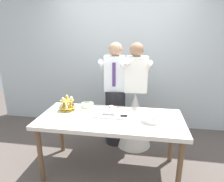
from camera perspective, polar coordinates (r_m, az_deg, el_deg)
The scene contains 9 objects.
ground_plane at distance 2.86m, azimuth -0.41°, elevation -22.05°, with size 8.00×8.00×0.00m, color #564C47.
rear_wall at distance 3.69m, azimuth 3.34°, elevation 11.48°, with size 5.20×0.10×2.90m, color silver.
dessert_table at distance 2.48m, azimuth -0.44°, elevation -9.32°, with size 1.80×0.80×0.78m.
cupcake_stand at distance 2.71m, azimuth -13.05°, elevation -3.90°, with size 0.23×0.23×0.21m.
main_cake_tray at distance 2.51m, azimuth -0.33°, elevation -6.06°, with size 0.44×0.31×0.12m.
plate_stack at distance 2.36m, azimuth 11.68°, elevation -7.75°, with size 0.21×0.21×0.10m.
round_cake at distance 2.77m, azimuth -7.28°, elevation -4.28°, with size 0.24×0.24×0.06m.
person_groom at distance 3.11m, azimuth 0.98°, elevation -2.80°, with size 0.49×0.52×1.66m.
person_bride at distance 3.13m, azimuth 6.66°, elevation -6.03°, with size 0.56×0.56×1.66m.
Camera 1 is at (0.37, -2.19, 1.79)m, focal length 30.99 mm.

